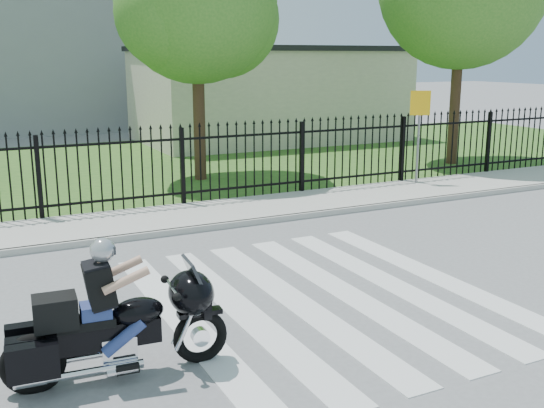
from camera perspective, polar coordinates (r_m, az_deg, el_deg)
name	(u,v)px	position (r m, az deg, el deg)	size (l,w,h in m)	color
ground	(321,297)	(9.08, 4.41, -8.31)	(120.00, 120.00, 0.00)	slate
crosswalk	(321,297)	(9.08, 4.41, -8.27)	(5.00, 5.50, 0.01)	silver
sidewalk	(199,215)	(13.40, -6.55, -1.02)	(40.00, 2.00, 0.12)	#ADAAA3
curb	(217,227)	(12.49, -4.98, -2.02)	(40.00, 0.12, 0.12)	#ADAAA3
grass_strip	(121,167)	(20.01, -13.41, 3.25)	(40.00, 12.00, 0.02)	#29561D
iron_fence	(183,168)	(14.15, -8.02, 3.18)	(26.00, 0.04, 1.80)	black
tree_mid	(196,2)	(17.33, -6.81, 17.50)	(4.20, 4.20, 6.78)	#382316
building_low	(269,96)	(25.92, -0.31, 9.65)	(10.00, 6.00, 3.50)	beige
building_low_roof	(269,49)	(25.88, -0.31, 13.74)	(10.20, 6.20, 0.20)	black
motorcycle_rider	(112,320)	(6.90, -14.17, -10.06)	(2.37, 0.83, 1.57)	black
traffic_sign	(420,118)	(16.65, 13.10, 7.56)	(0.49, 0.24, 2.35)	slate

